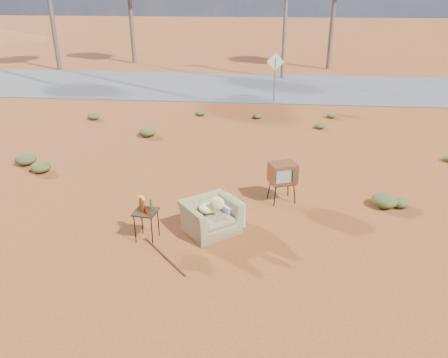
{
  "coord_description": "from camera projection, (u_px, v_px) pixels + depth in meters",
  "views": [
    {
      "loc": [
        1.19,
        -7.99,
        4.93
      ],
      "look_at": [
        0.27,
        1.23,
        0.8
      ],
      "focal_mm": 35.0,
      "sensor_mm": 36.0,
      "label": 1
    }
  ],
  "objects": [
    {
      "name": "armchair",
      "position": [
        214.0,
        212.0,
        9.42
      ],
      "size": [
        1.41,
        1.46,
        0.97
      ],
      "rotation": [
        0.0,
        0.0,
        0.67
      ],
      "color": "olive",
      "rests_on": "ground"
    },
    {
      "name": "ground",
      "position": [
        206.0,
        236.0,
        9.37
      ],
      "size": [
        140.0,
        140.0,
        0.0
      ],
      "primitive_type": "plane",
      "color": "brown",
      "rests_on": "ground"
    },
    {
      "name": "scrub_patch",
      "position": [
        199.0,
        155.0,
        13.4
      ],
      "size": [
        17.49,
        8.07,
        0.33
      ],
      "color": "#4E5826",
      "rests_on": "ground"
    },
    {
      "name": "highway",
      "position": [
        245.0,
        87.0,
        23.0
      ],
      "size": [
        140.0,
        7.0,
        0.04
      ],
      "primitive_type": "cube",
      "color": "#565659",
      "rests_on": "ground"
    },
    {
      "name": "utility_pole_center",
      "position": [
        286.0,
        1.0,
        23.41
      ],
      "size": [
        1.4,
        0.2,
        8.0
      ],
      "color": "brown",
      "rests_on": "ground"
    },
    {
      "name": "tv_unit",
      "position": [
        283.0,
        173.0,
        10.58
      ],
      "size": [
        0.76,
        0.69,
        1.01
      ],
      "rotation": [
        0.0,
        0.0,
        0.37
      ],
      "color": "black",
      "rests_on": "ground"
    },
    {
      "name": "rusty_bar",
      "position": [
        164.0,
        256.0,
        8.64
      ],
      "size": [
        1.1,
        1.23,
        0.04
      ],
      "primitive_type": "cylinder",
      "rotation": [
        0.0,
        1.57,
        -0.84
      ],
      "color": "#4C2214",
      "rests_on": "ground"
    },
    {
      "name": "side_table",
      "position": [
        145.0,
        209.0,
        9.01
      ],
      "size": [
        0.52,
        0.52,
        0.95
      ],
      "rotation": [
        0.0,
        0.0,
        -0.13
      ],
      "color": "#352313",
      "rests_on": "ground"
    },
    {
      "name": "road_sign",
      "position": [
        275.0,
        69.0,
        19.53
      ],
      "size": [
        0.78,
        0.06,
        2.19
      ],
      "color": "brown",
      "rests_on": "ground"
    }
  ]
}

